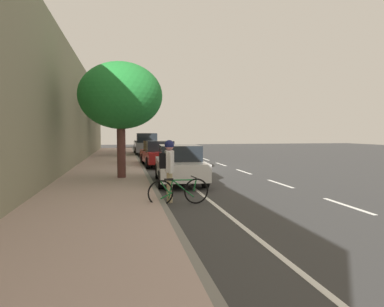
% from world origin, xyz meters
% --- Properties ---
extents(ground, '(75.79, 75.79, 0.00)m').
position_xyz_m(ground, '(0.00, 0.00, 0.00)').
color(ground, '#383838').
extents(sidewalk, '(3.64, 47.37, 0.12)m').
position_xyz_m(sidewalk, '(3.84, 0.00, 0.06)').
color(sidewalk, '#B59B93').
rests_on(sidewalk, ground).
extents(curb_edge, '(0.16, 47.37, 0.12)m').
position_xyz_m(curb_edge, '(1.94, 0.00, 0.06)').
color(curb_edge, gray).
rests_on(curb_edge, ground).
extents(lane_stripe_centre, '(0.14, 48.40, 0.01)m').
position_xyz_m(lane_stripe_centre, '(-3.09, 0.52, 0.00)').
color(lane_stripe_centre, white).
rests_on(lane_stripe_centre, ground).
extents(lane_stripe_bike_edge, '(0.12, 47.37, 0.01)m').
position_xyz_m(lane_stripe_bike_edge, '(0.47, 0.00, 0.00)').
color(lane_stripe_bike_edge, white).
rests_on(lane_stripe_bike_edge, ground).
extents(building_facade, '(0.50, 47.37, 6.63)m').
position_xyz_m(building_facade, '(5.91, 0.00, 3.31)').
color(building_facade, gray).
rests_on(building_facade, ground).
extents(parked_pickup_grey_nearest, '(2.05, 5.31, 1.95)m').
position_xyz_m(parked_pickup_grey_nearest, '(1.00, -11.56, 0.90)').
color(parked_pickup_grey_nearest, slate).
rests_on(parked_pickup_grey_nearest, ground).
extents(parked_sedan_red_second, '(2.04, 4.50, 1.52)m').
position_xyz_m(parked_sedan_red_second, '(0.92, -1.28, 0.75)').
color(parked_sedan_red_second, maroon).
rests_on(parked_sedan_red_second, ground).
extents(parked_sedan_white_mid, '(2.02, 4.49, 1.52)m').
position_xyz_m(parked_sedan_white_mid, '(0.77, 5.76, 0.75)').
color(parked_sedan_white_mid, white).
rests_on(parked_sedan_white_mid, ground).
extents(bicycle_at_curb, '(1.76, 0.46, 0.78)m').
position_xyz_m(bicycle_at_curb, '(1.48, 9.97, 0.39)').
color(bicycle_at_curb, black).
rests_on(bicycle_at_curb, ground).
extents(cyclist_with_backpack, '(0.43, 0.62, 1.82)m').
position_xyz_m(cyclist_with_backpack, '(1.70, 9.52, 1.12)').
color(cyclist_with_backpack, '#C6B284').
rests_on(cyclist_with_backpack, ground).
extents(street_tree_near_cyclist, '(3.15, 3.15, 5.42)m').
position_xyz_m(street_tree_near_cyclist, '(3.07, -15.28, 4.17)').
color(street_tree_near_cyclist, brown).
rests_on(street_tree_near_cyclist, sidewalk).
extents(street_tree_mid_block, '(3.59, 3.59, 4.89)m').
position_xyz_m(street_tree_mid_block, '(3.07, -9.36, 3.62)').
color(street_tree_mid_block, brown).
rests_on(street_tree_mid_block, sidewalk).
extents(street_tree_far_end, '(2.43, 2.43, 5.10)m').
position_xyz_m(street_tree_far_end, '(3.07, -2.96, 4.02)').
color(street_tree_far_end, brown).
rests_on(street_tree_far_end, sidewalk).
extents(street_tree_corner, '(3.49, 3.49, 4.84)m').
position_xyz_m(street_tree_corner, '(3.07, 4.58, 3.54)').
color(street_tree_corner, brown).
rests_on(street_tree_corner, sidewalk).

